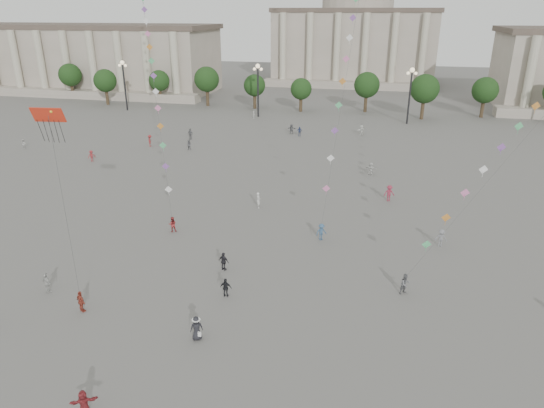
# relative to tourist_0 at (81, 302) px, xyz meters

# --- Properties ---
(ground) EXTENTS (360.00, 360.00, 0.00)m
(ground) POSITION_rel_tourist_0_xyz_m (9.82, 0.92, -0.85)
(ground) COLOR #585553
(ground) RESTS_ON ground
(hall_west) EXTENTS (84.00, 26.22, 17.20)m
(hall_west) POSITION_rel_tourist_0_xyz_m (-65.18, 94.82, 7.57)
(hall_west) COLOR gray
(hall_west) RESTS_ON ground
(hall_central) EXTENTS (48.30, 34.30, 35.50)m
(hall_central) POSITION_rel_tourist_0_xyz_m (9.82, 130.14, 13.38)
(hall_central) COLOR gray
(hall_central) RESTS_ON ground
(tree_row) EXTENTS (137.12, 5.12, 8.00)m
(tree_row) POSITION_rel_tourist_0_xyz_m (9.82, 78.92, 4.54)
(tree_row) COLOR #322419
(tree_row) RESTS_ON ground
(lamp_post_far_west) EXTENTS (2.00, 0.90, 10.65)m
(lamp_post_far_west) POSITION_rel_tourist_0_xyz_m (-35.18, 70.92, 6.50)
(lamp_post_far_west) COLOR #262628
(lamp_post_far_west) RESTS_ON ground
(lamp_post_mid_west) EXTENTS (2.00, 0.90, 10.65)m
(lamp_post_mid_west) POSITION_rel_tourist_0_xyz_m (-5.18, 70.92, 6.50)
(lamp_post_mid_west) COLOR #262628
(lamp_post_mid_west) RESTS_ON ground
(lamp_post_mid_east) EXTENTS (2.00, 0.90, 10.65)m
(lamp_post_mid_east) POSITION_rel_tourist_0_xyz_m (24.82, 70.92, 6.50)
(lamp_post_mid_east) COLOR #262628
(lamp_post_mid_east) RESTS_ON ground
(person_crowd_0) EXTENTS (1.04, 0.58, 1.68)m
(person_crowd_0) POSITION_rel_tourist_0_xyz_m (6.14, 56.35, -0.01)
(person_crowd_0) COLOR navy
(person_crowd_0) RESTS_ON ground
(person_crowd_1) EXTENTS (0.90, 0.90, 1.48)m
(person_crowd_1) POSITION_rel_tourist_0_xyz_m (-35.45, 38.25, -0.11)
(person_crowd_1) COLOR silver
(person_crowd_1) RESTS_ON ground
(person_crowd_2) EXTENTS (1.20, 1.21, 1.67)m
(person_crowd_2) POSITION_rel_tourist_0_xyz_m (-20.78, 34.26, -0.02)
(person_crowd_2) COLOR maroon
(person_crowd_2) RESTS_ON ground
(person_crowd_4) EXTENTS (1.44, 1.59, 1.77)m
(person_crowd_4) POSITION_rel_tourist_0_xyz_m (16.70, 59.64, 0.03)
(person_crowd_4) COLOR white
(person_crowd_4) RESTS_ON ground
(person_crowd_6) EXTENTS (1.14, 0.68, 1.74)m
(person_crowd_6) POSITION_rel_tourist_0_xyz_m (26.63, 17.11, 0.02)
(person_crowd_6) COLOR slate
(person_crowd_6) RESTS_ON ground
(person_crowd_7) EXTENTS (1.64, 0.82, 1.70)m
(person_crowd_7) POSITION_rel_tourist_0_xyz_m (19.30, 37.33, -0.00)
(person_crowd_7) COLOR silver
(person_crowd_7) RESTS_ON ground
(person_crowd_8) EXTENTS (1.40, 1.04, 1.94)m
(person_crowd_8) POSITION_rel_tourist_0_xyz_m (21.78, 27.96, 0.12)
(person_crowd_8) COLOR maroon
(person_crowd_8) RESTS_ON ground
(person_crowd_10) EXTENTS (0.41, 0.59, 1.56)m
(person_crowd_10) POSITION_rel_tourist_0_xyz_m (-5.58, 68.92, -0.07)
(person_crowd_10) COLOR #B7B8B3
(person_crowd_10) RESTS_ON ground
(person_crowd_12) EXTENTS (1.67, 0.67, 1.76)m
(person_crowd_12) POSITION_rel_tourist_0_xyz_m (4.45, 57.67, 0.03)
(person_crowd_12) COLOR #595A5E
(person_crowd_12) RESTS_ON ground
(person_crowd_13) EXTENTS (0.68, 0.79, 1.82)m
(person_crowd_13) POSITION_rel_tourist_0_xyz_m (7.54, 22.53, 0.06)
(person_crowd_13) COLOR silver
(person_crowd_13) RESTS_ON ground
(person_crowd_16) EXTENTS (1.19, 0.77, 1.89)m
(person_crowd_16) POSITION_rel_tourist_0_xyz_m (-11.68, 49.80, 0.09)
(person_crowd_16) COLOR #5B5C60
(person_crowd_16) RESTS_ON ground
(person_crowd_17) EXTENTS (1.17, 1.42, 1.91)m
(person_crowd_17) POSITION_rel_tourist_0_xyz_m (-16.28, 43.98, 0.11)
(person_crowd_17) COLOR maroon
(person_crowd_17) RESTS_ON ground
(person_crowd_18) EXTENTS (0.92, 0.80, 1.62)m
(person_crowd_18) POSITION_rel_tourist_0_xyz_m (-9.28, 43.35, -0.04)
(person_crowd_18) COLOR #57575C
(person_crowd_18) RESTS_ON ground
(person_crowd_19) EXTENTS (1.07, 0.74, 1.69)m
(person_crowd_19) POSITION_rel_tourist_0_xyz_m (-4.13, 1.72, -0.01)
(person_crowd_19) COLOR #B1B1AD
(person_crowd_19) RESTS_ON ground
(tourist_0) EXTENTS (1.08, 0.81, 1.70)m
(tourist_0) POSITION_rel_tourist_0_xyz_m (0.00, 0.00, 0.00)
(tourist_0) COLOR maroon
(tourist_0) RESTS_ON ground
(tourist_1) EXTENTS (1.05, 0.67, 1.66)m
(tourist_1) POSITION_rel_tourist_0_xyz_m (8.24, 8.24, -0.02)
(tourist_1) COLOR black
(tourist_1) RESTS_ON ground
(tourist_2) EXTENTS (1.54, 1.17, 1.62)m
(tourist_2) POSITION_rel_tourist_0_xyz_m (5.88, -8.70, -0.04)
(tourist_2) COLOR maroon
(tourist_2) RESTS_ON ground
(tourist_4) EXTENTS (0.93, 0.43, 1.56)m
(tourist_4) POSITION_rel_tourist_0_xyz_m (9.69, 4.37, -0.07)
(tourist_4) COLOR black
(tourist_4) RESTS_ON ground
(kite_flyer_0) EXTENTS (0.94, 0.84, 1.59)m
(kite_flyer_0) POSITION_rel_tourist_0_xyz_m (0.78, 14.45, -0.06)
(kite_flyer_0) COLOR maroon
(kite_flyer_0) RESTS_ON ground
(kite_flyer_1) EXTENTS (1.25, 1.13, 1.68)m
(kite_flyer_1) POSITION_rel_tourist_0_xyz_m (15.52, 15.98, -0.01)
(kite_flyer_1) COLOR #345376
(kite_flyer_1) RESTS_ON ground
(kite_flyer_2) EXTENTS (1.05, 1.02, 1.71)m
(kite_flyer_2) POSITION_rel_tourist_0_xyz_m (23.20, 7.96, 0.00)
(kite_flyer_2) COLOR slate
(kite_flyer_2) RESTS_ON ground
(hat_person) EXTENTS (1.02, 0.91, 1.75)m
(hat_person) POSITION_rel_tourist_0_xyz_m (9.45, -1.10, 0.06)
(hat_person) COLOR black
(hat_person) RESTS_ON ground
(dragon_kite) EXTENTS (2.25, 0.99, 13.27)m
(dragon_kite) POSITION_rel_tourist_0_xyz_m (-0.97, 1.19, 12.71)
(dragon_kite) COLOR red
(dragon_kite) RESTS_ON ground
(kite_train_west) EXTENTS (21.34, 37.35, 55.55)m
(kite_train_west) POSITION_rel_tourist_0_xyz_m (-10.41, 34.62, 19.29)
(kite_train_west) COLOR #3F3F3F
(kite_train_west) RESTS_ON ground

